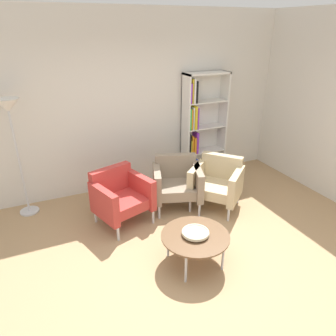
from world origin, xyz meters
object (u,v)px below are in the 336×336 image
at_px(decorative_bowl, 195,232).
at_px(floor_lamp_torchiere, 10,120).
at_px(coffee_table_low, 195,237).
at_px(armchair_by_bookshelf, 177,182).
at_px(armchair_corner_red, 217,182).
at_px(bookshelf_tall, 199,129).
at_px(armchair_spare_guest, 120,196).

relative_size(decorative_bowl, floor_lamp_torchiere, 0.18).
relative_size(coffee_table_low, armchair_by_bookshelf, 0.91).
height_order(decorative_bowl, armchair_corner_red, armchair_corner_red).
relative_size(bookshelf_tall, armchair_spare_guest, 2.17).
bearing_deg(armchair_corner_red, armchair_spare_guest, -137.98).
height_order(armchair_spare_guest, armchair_corner_red, same).
distance_m(decorative_bowl, floor_lamp_torchiere, 2.88).
bearing_deg(bookshelf_tall, armchair_spare_guest, -152.59).
relative_size(armchair_spare_guest, armchair_corner_red, 0.92).
distance_m(bookshelf_tall, decorative_bowl, 2.52).
height_order(coffee_table_low, armchair_corner_red, armchair_corner_red).
relative_size(armchair_by_bookshelf, floor_lamp_torchiere, 0.51).
distance_m(coffee_table_low, armchair_by_bookshelf, 1.35).
distance_m(armchair_by_bookshelf, armchair_corner_red, 0.62).
height_order(decorative_bowl, armchair_by_bookshelf, armchair_by_bookshelf).
distance_m(armchair_spare_guest, armchair_corner_red, 1.50).
relative_size(armchair_by_bookshelf, armchair_corner_red, 0.93).
bearing_deg(coffee_table_low, armchair_by_bookshelf, 73.56).
bearing_deg(armchair_by_bookshelf, coffee_table_low, -87.49).
height_order(armchair_corner_red, floor_lamp_torchiere, floor_lamp_torchiere).
xyz_separation_m(bookshelf_tall, armchair_spare_guest, (-1.77, -0.92, -0.49)).
xyz_separation_m(decorative_bowl, armchair_corner_red, (0.95, 1.04, -0.02)).
relative_size(decorative_bowl, armchair_corner_red, 0.34).
height_order(bookshelf_tall, armchair_by_bookshelf, bookshelf_tall).
height_order(armchair_spare_guest, floor_lamp_torchiere, floor_lamp_torchiere).
xyz_separation_m(decorative_bowl, armchair_spare_guest, (-0.54, 1.23, -0.02)).
bearing_deg(coffee_table_low, decorative_bowl, 104.04).
height_order(bookshelf_tall, armchair_spare_guest, bookshelf_tall).
bearing_deg(bookshelf_tall, armchair_by_bookshelf, -135.11).
bearing_deg(decorative_bowl, floor_lamp_torchiere, 130.96).
bearing_deg(bookshelf_tall, armchair_corner_red, -104.38).
relative_size(coffee_table_low, decorative_bowl, 2.50).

